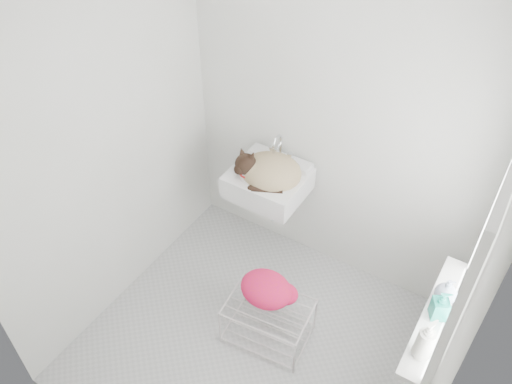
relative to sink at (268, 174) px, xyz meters
The scene contains 15 objects.
floor 1.19m from the sink, 63.58° to the right, with size 2.20×2.00×0.02m, color #AEAEAE.
back_wall 0.60m from the sink, 35.27° to the left, with size 2.20×0.02×2.50m, color silver.
right_wall 1.69m from the sink, 26.76° to the right, with size 0.02×2.00×2.50m, color silver.
left_wall 1.12m from the sink, 134.70° to the right, with size 0.02×2.00×2.50m, color silver.
window_glass 1.63m from the sink, 20.39° to the right, with size 0.01×0.80×1.00m, color white.
window_frame 1.62m from the sink, 20.59° to the right, with size 0.04×0.90×1.10m, color white.
windowsill 1.48m from the sink, 21.40° to the right, with size 0.16×0.88×0.04m, color white.
sink is the anchor object (origin of this frame).
faucet 0.23m from the sink, 90.00° to the left, with size 0.19×0.13×0.19m, color silver, non-canonical shape.
cat 0.05m from the sink, 54.75° to the right, with size 0.48×0.42×0.28m.
wire_rack 1.02m from the sink, 58.21° to the right, with size 0.54×0.38×0.33m, color beige.
towel 0.83m from the sink, 59.66° to the right, with size 0.37×0.26×0.15m, color red.
bottle_a 1.59m from the sink, 30.94° to the right, with size 0.08×0.08×0.21m, color silver.
bottle_b 1.47m from the sink, 21.94° to the right, with size 0.08×0.08×0.18m, color #178471.
bottle_c 1.43m from the sink, 17.41° to the right, with size 0.12×0.12×0.16m, color #A1ABC4.
Camera 1 is at (1.04, -1.68, 3.13)m, focal length 36.05 mm.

